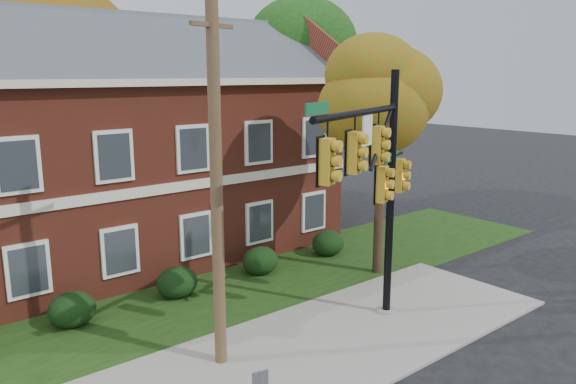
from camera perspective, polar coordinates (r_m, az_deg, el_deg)
ground at (r=15.92m, az=7.76°, el=-15.92°), size 120.00×120.00×0.00m
sidewalk at (r=16.51m, az=5.13°, el=-14.61°), size 14.00×5.00×0.08m
grass_strip at (r=20.06m, az=-5.07°, el=-9.72°), size 30.00×6.00×0.04m
apartment_building at (r=23.13m, az=-17.90°, el=5.37°), size 18.80×8.80×9.74m
hedge_left at (r=18.23m, az=-21.09°, el=-11.08°), size 1.40×1.26×1.05m
hedge_center at (r=19.48m, az=-11.20°, el=-8.99°), size 1.40×1.26×1.05m
hedge_right at (r=21.23m, az=-2.82°, el=-6.98°), size 1.40×1.26×1.05m
hedge_far_right at (r=23.38m, az=4.10°, el=-5.20°), size 1.40×1.26×1.05m
tree_near_right at (r=20.57m, az=10.34°, el=9.70°), size 4.50×4.25×8.58m
tree_right_rear at (r=29.77m, az=2.20°, el=13.32°), size 6.30×5.95×10.62m
tree_far_rear at (r=30.86m, az=-21.58°, el=13.81°), size 6.84×6.46×11.52m
traffic_signal at (r=15.69m, az=8.94°, el=1.75°), size 6.32×2.69×7.53m
utility_pole at (r=13.77m, az=-7.28°, el=0.40°), size 1.40×0.52×9.22m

